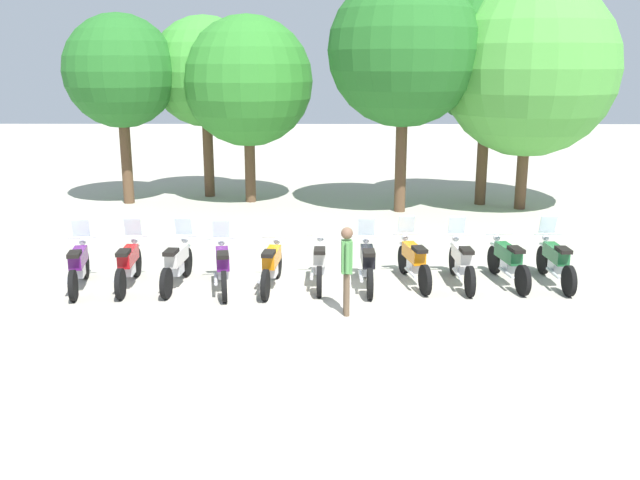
% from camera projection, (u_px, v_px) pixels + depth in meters
% --- Properties ---
extents(ground_plane, '(80.00, 80.00, 0.00)m').
position_uv_depth(ground_plane, '(320.00, 286.00, 14.87)').
color(ground_plane, '#ADA899').
extents(motorcycle_0, '(0.66, 2.17, 1.37)m').
position_uv_depth(motorcycle_0, '(79.00, 265.00, 14.63)').
color(motorcycle_0, black).
rests_on(motorcycle_0, ground_plane).
extents(motorcycle_1, '(0.62, 2.19, 1.37)m').
position_uv_depth(motorcycle_1, '(128.00, 263.00, 14.75)').
color(motorcycle_1, black).
rests_on(motorcycle_1, ground_plane).
extents(motorcycle_2, '(0.62, 2.19, 1.37)m').
position_uv_depth(motorcycle_2, '(177.00, 263.00, 14.79)').
color(motorcycle_2, black).
rests_on(motorcycle_2, ground_plane).
extents(motorcycle_3, '(0.64, 2.18, 1.37)m').
position_uv_depth(motorcycle_3, '(223.00, 266.00, 14.57)').
color(motorcycle_3, black).
rests_on(motorcycle_3, ground_plane).
extents(motorcycle_4, '(0.62, 2.19, 0.99)m').
position_uv_depth(motorcycle_4, '(272.00, 265.00, 14.67)').
color(motorcycle_4, black).
rests_on(motorcycle_4, ground_plane).
extents(motorcycle_5, '(0.62, 2.19, 0.99)m').
position_uv_depth(motorcycle_5, '(320.00, 262.00, 14.90)').
color(motorcycle_5, black).
rests_on(motorcycle_5, ground_plane).
extents(motorcycle_6, '(0.62, 2.19, 1.37)m').
position_uv_depth(motorcycle_6, '(367.00, 263.00, 14.75)').
color(motorcycle_6, black).
rests_on(motorcycle_6, ground_plane).
extents(motorcycle_7, '(0.65, 2.17, 1.37)m').
position_uv_depth(motorcycle_7, '(413.00, 260.00, 14.99)').
color(motorcycle_7, black).
rests_on(motorcycle_7, ground_plane).
extents(motorcycle_8, '(0.62, 2.19, 1.37)m').
position_uv_depth(motorcycle_8, '(461.00, 261.00, 14.91)').
color(motorcycle_8, black).
rests_on(motorcycle_8, ground_plane).
extents(motorcycle_9, '(0.62, 2.18, 0.99)m').
position_uv_depth(motorcycle_9, '(508.00, 261.00, 14.97)').
color(motorcycle_9, black).
rests_on(motorcycle_9, ground_plane).
extents(motorcycle_10, '(0.62, 2.19, 1.37)m').
position_uv_depth(motorcycle_10, '(555.00, 261.00, 14.95)').
color(motorcycle_10, black).
rests_on(motorcycle_10, ground_plane).
extents(person_0, '(0.23, 0.40, 1.70)m').
position_uv_depth(person_0, '(347.00, 264.00, 12.99)').
color(person_0, brown).
rests_on(person_0, ground_plane).
extents(tree_0, '(3.68, 3.68, 6.21)m').
position_uv_depth(tree_0, '(120.00, 72.00, 22.59)').
color(tree_0, brown).
rests_on(tree_0, ground_plane).
extents(tree_1, '(3.75, 3.75, 6.22)m').
position_uv_depth(tree_1, '(205.00, 72.00, 23.80)').
color(tree_1, brown).
rests_on(tree_1, ground_plane).
extents(tree_2, '(4.28, 4.28, 6.19)m').
position_uv_depth(tree_2, '(248.00, 82.00, 22.91)').
color(tree_2, brown).
rests_on(tree_2, ground_plane).
extents(tree_3, '(4.66, 4.66, 7.34)m').
position_uv_depth(tree_3, '(404.00, 51.00, 21.11)').
color(tree_3, brown).
rests_on(tree_3, ground_plane).
extents(tree_4, '(4.51, 4.51, 7.19)m').
position_uv_depth(tree_4, '(488.00, 53.00, 22.25)').
color(tree_4, brown).
rests_on(tree_4, ground_plane).
extents(tree_5, '(5.49, 5.49, 7.21)m').
position_uv_depth(tree_5, '(530.00, 69.00, 21.65)').
color(tree_5, brown).
rests_on(tree_5, ground_plane).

